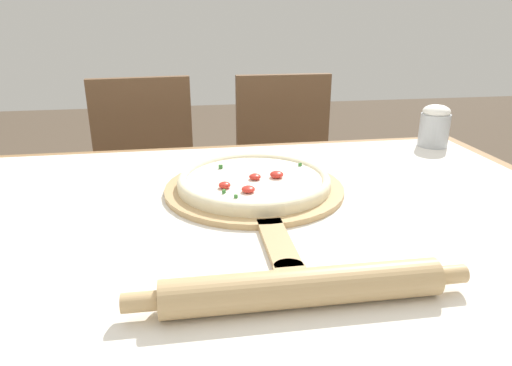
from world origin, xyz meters
TOP-DOWN VIEW (x-y plane):
  - dining_table at (0.00, 0.00)m, footprint 1.39×1.04m
  - towel_cloth at (0.00, 0.00)m, footprint 1.31×0.96m
  - pizza_peel at (-0.00, 0.11)m, footprint 0.39×0.56m
  - pizza at (-0.00, 0.13)m, footprint 0.33×0.33m
  - rolling_pin at (-0.00, -0.29)m, footprint 0.47×0.05m
  - chair_left at (-0.30, 0.90)m, footprint 0.44×0.44m
  - chair_right at (0.25, 0.90)m, footprint 0.40×0.40m
  - flour_cup at (0.57, 0.40)m, footprint 0.08×0.08m

SIDE VIEW (x-z plane):
  - chair_left at x=-0.30m, z-range 0.07..0.95m
  - chair_right at x=0.25m, z-range 0.07..0.95m
  - dining_table at x=0.00m, z-range 0.27..1.01m
  - towel_cloth at x=0.00m, z-range 0.73..0.74m
  - pizza_peel at x=0.00m, z-range 0.74..0.75m
  - pizza at x=0.00m, z-range 0.75..0.78m
  - rolling_pin at x=0.00m, z-range 0.74..0.79m
  - flour_cup at x=0.57m, z-range 0.74..0.86m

